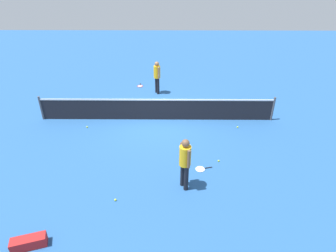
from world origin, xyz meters
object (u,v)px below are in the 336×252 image
tennis_ball_midcourt (115,200)px  tennis_ball_baseline (87,127)px  player_near_side (185,160)px  tennis_ball_near_player (238,127)px  tennis_racket_far_player (140,86)px  equipment_bag (27,243)px  tennis_ball_by_net (219,161)px  tennis_racket_near_player (201,169)px  player_far_side (157,75)px

tennis_ball_midcourt → tennis_ball_baseline: (-1.90, 4.21, 0.00)m
player_near_side → tennis_ball_near_player: 4.47m
player_near_side → tennis_racket_far_player: 8.67m
equipment_bag → tennis_ball_by_net: bearing=34.2°
tennis_racket_near_player → tennis_ball_by_net: (0.65, 0.43, 0.02)m
tennis_ball_baseline → player_near_side: bearing=-42.8°
tennis_ball_near_player → tennis_ball_midcourt: (-4.38, -4.26, 0.00)m
tennis_ball_baseline → tennis_ball_midcourt: bearing=-65.7°
tennis_ball_baseline → equipment_bag: 5.76m
player_far_side → tennis_ball_baseline: 4.77m
player_far_side → tennis_ball_by_net: player_far_side is taller
tennis_ball_by_net → equipment_bag: equipment_bag is taller
tennis_racket_near_player → tennis_ball_midcourt: 2.98m
player_near_side → tennis_ball_near_player: bearing=56.9°
tennis_ball_midcourt → equipment_bag: 2.40m
player_near_side → equipment_bag: (-3.82, -2.15, -0.87)m
tennis_ball_by_net → equipment_bag: size_ratio=0.08×
tennis_ball_baseline → equipment_bag: (0.07, -5.76, 0.11)m
tennis_ball_near_player → tennis_ball_baseline: size_ratio=1.00×
player_far_side → tennis_ball_near_player: player_far_side is taller
player_far_side → equipment_bag: size_ratio=2.01×
equipment_bag → tennis_ball_baseline: bearing=90.7°
tennis_ball_baseline → tennis_racket_near_player: bearing=-31.4°
tennis_ball_baseline → equipment_bag: size_ratio=0.08×
player_near_side → tennis_racket_far_player: (-2.13, 8.35, -1.00)m
tennis_racket_far_player → tennis_ball_midcourt: tennis_ball_midcourt is taller
tennis_racket_near_player → tennis_ball_midcourt: bearing=-150.4°
player_near_side → player_far_side: bearing=98.6°
tennis_ball_baseline → tennis_racket_far_player: bearing=69.6°
tennis_racket_far_player → tennis_ball_baseline: size_ratio=8.91×
tennis_racket_near_player → player_near_side: bearing=-124.6°
tennis_racket_near_player → equipment_bag: bearing=-145.6°
tennis_racket_near_player → tennis_ball_near_player: tennis_ball_near_player is taller
equipment_bag → tennis_racket_far_player: bearing=80.8°
player_far_side → tennis_ball_near_player: bearing=-46.7°
player_near_side → tennis_ball_near_player: size_ratio=25.76×
tennis_racket_far_player → tennis_ball_near_player: (4.51, -4.69, 0.02)m
player_near_side → tennis_ball_midcourt: player_near_side is taller
player_far_side → tennis_ball_midcourt: bearing=-96.3°
equipment_bag → player_near_side: bearing=29.4°
player_far_side → tennis_ball_baseline: bearing=-126.5°
tennis_racket_near_player → player_far_side: bearing=104.8°
tennis_racket_far_player → tennis_ball_midcourt: 8.95m
tennis_ball_near_player → tennis_ball_by_net: 2.62m
tennis_racket_near_player → tennis_ball_baseline: size_ratio=9.20×
player_near_side → equipment_bag: player_near_side is taller
tennis_ball_near_player → tennis_ball_baseline: (-6.28, -0.05, 0.00)m
player_near_side → tennis_racket_far_player: bearing=104.3°
tennis_ball_midcourt → tennis_racket_near_player: bearing=29.6°
tennis_ball_by_net → tennis_ball_midcourt: bearing=-149.6°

